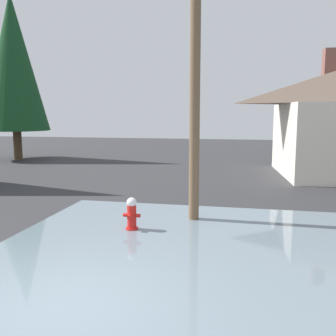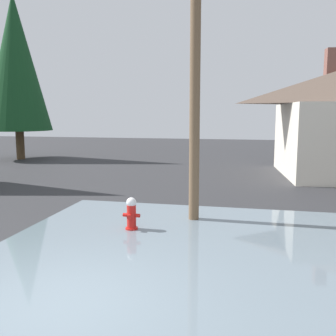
% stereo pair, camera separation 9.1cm
% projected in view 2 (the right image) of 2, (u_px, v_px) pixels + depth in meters
% --- Properties ---
extents(ground_plane, '(80.00, 80.00, 0.10)m').
position_uv_depth(ground_plane, '(57.00, 309.00, 5.92)').
color(ground_plane, '#2D2D30').
extents(flood_puddle, '(9.25, 8.86, 0.06)m').
position_uv_depth(flood_puddle, '(201.00, 261.00, 7.66)').
color(flood_puddle, slate).
rests_on(flood_puddle, ground).
extents(fire_hydrant, '(0.44, 0.38, 0.88)m').
position_uv_depth(fire_hydrant, '(131.00, 215.00, 9.60)').
color(fire_hydrant, red).
rests_on(fire_hydrant, ground).
extents(utility_pole, '(1.60, 0.28, 8.72)m').
position_uv_depth(utility_pole, '(195.00, 53.00, 9.96)').
color(utility_pole, brown).
rests_on(utility_pole, ground).
extents(pine_tree_tall_left, '(4.21, 4.21, 10.52)m').
position_uv_depth(pine_tree_tall_left, '(16.00, 63.00, 24.24)').
color(pine_tree_tall_left, '#4C3823').
rests_on(pine_tree_tall_left, ground).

